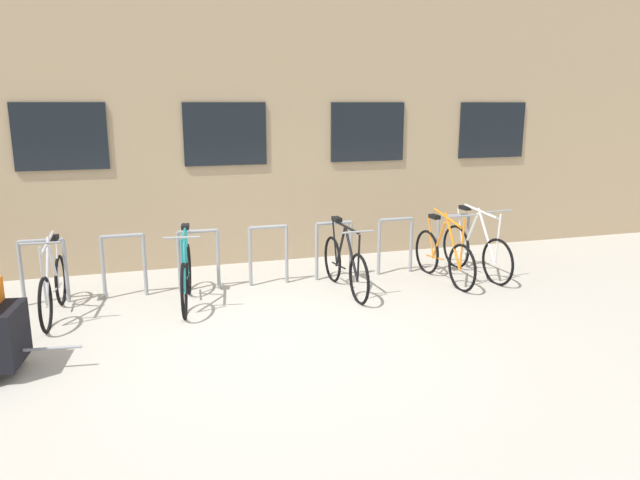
# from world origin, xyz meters

# --- Properties ---
(ground_plane) EXTENTS (42.00, 42.00, 0.00)m
(ground_plane) POSITION_xyz_m (0.00, 0.00, 0.00)
(ground_plane) COLOR #B2ADA0
(storefront_building) EXTENTS (28.00, 7.40, 7.00)m
(storefront_building) POSITION_xyz_m (-0.00, 6.88, 3.50)
(storefront_building) COLOR tan
(storefront_building) RESTS_ON ground
(bike_rack) EXTENTS (6.59, 0.05, 0.88)m
(bike_rack) POSITION_xyz_m (0.38, 1.90, 0.53)
(bike_rack) COLOR gray
(bike_rack) RESTS_ON ground
(bicycle_silver) EXTENTS (0.44, 1.69, 1.07)m
(bicycle_silver) POSITION_xyz_m (-2.45, 1.38, 0.37)
(bicycle_silver) COLOR black
(bicycle_silver) RESTS_ON ground
(bicycle_white) EXTENTS (0.44, 1.74, 1.11)m
(bicycle_white) POSITION_xyz_m (3.53, 1.45, 0.39)
(bicycle_white) COLOR black
(bicycle_white) RESTS_ON ground
(bicycle_teal) EXTENTS (0.44, 1.71, 1.03)m
(bicycle_teal) POSITION_xyz_m (-0.84, 1.36, 0.39)
(bicycle_teal) COLOR black
(bicycle_teal) RESTS_ON ground
(bicycle_orange) EXTENTS (0.44, 1.68, 1.10)m
(bicycle_orange) POSITION_xyz_m (2.91, 1.31, 0.38)
(bicycle_orange) COLOR black
(bicycle_orange) RESTS_ON ground
(bicycle_black) EXTENTS (0.44, 1.77, 1.02)m
(bicycle_black) POSITION_xyz_m (1.34, 1.28, 0.38)
(bicycle_black) COLOR black
(bicycle_black) RESTS_ON ground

